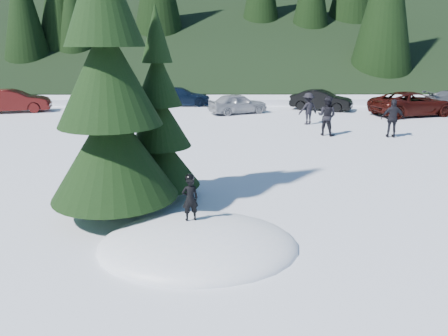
{
  "coord_description": "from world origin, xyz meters",
  "views": [
    {
      "loc": [
        0.5,
        -8.85,
        4.4
      ],
      "look_at": [
        0.59,
        2.5,
        1.1
      ],
      "focal_mm": 35.0,
      "sensor_mm": 36.0,
      "label": 1
    }
  ],
  "objects_px": {
    "adult_2": "(308,109)",
    "car_2": "(124,96)",
    "spruce_short": "(160,127)",
    "car_1": "(14,101)",
    "adult_1": "(393,118)",
    "car_4": "(238,104)",
    "spruce_tall": "(108,88)",
    "child_skier": "(190,199)",
    "adult_0": "(327,116)",
    "car_5": "(321,100)",
    "car_6": "(412,104)",
    "car_3": "(180,96)"
  },
  "relations": [
    {
      "from": "adult_2",
      "to": "car_2",
      "type": "relative_size",
      "value": 0.34
    },
    {
      "from": "spruce_short",
      "to": "car_1",
      "type": "bearing_deg",
      "value": 125.63
    },
    {
      "from": "adult_1",
      "to": "adult_2",
      "type": "relative_size",
      "value": 1.05
    },
    {
      "from": "car_1",
      "to": "car_4",
      "type": "height_order",
      "value": "car_1"
    },
    {
      "from": "spruce_tall",
      "to": "car_1",
      "type": "bearing_deg",
      "value": 121.07
    },
    {
      "from": "adult_1",
      "to": "car_1",
      "type": "relative_size",
      "value": 0.41
    },
    {
      "from": "spruce_tall",
      "to": "spruce_short",
      "type": "relative_size",
      "value": 1.6
    },
    {
      "from": "child_skier",
      "to": "adult_0",
      "type": "bearing_deg",
      "value": -132.81
    },
    {
      "from": "adult_2",
      "to": "car_4",
      "type": "distance_m",
      "value": 5.29
    },
    {
      "from": "spruce_short",
      "to": "child_skier",
      "type": "xyz_separation_m",
      "value": [
        1.01,
        -2.81,
        -1.11
      ]
    },
    {
      "from": "adult_2",
      "to": "adult_1",
      "type": "bearing_deg",
      "value": 111.51
    },
    {
      "from": "child_skier",
      "to": "adult_2",
      "type": "distance_m",
      "value": 15.54
    },
    {
      "from": "spruce_tall",
      "to": "car_2",
      "type": "height_order",
      "value": "spruce_tall"
    },
    {
      "from": "spruce_short",
      "to": "car_2",
      "type": "xyz_separation_m",
      "value": [
        -5.12,
        18.99,
        -1.39
      ]
    },
    {
      "from": "adult_1",
      "to": "spruce_tall",
      "type": "bearing_deg",
      "value": 53.3
    },
    {
      "from": "adult_1",
      "to": "car_5",
      "type": "distance_m",
      "value": 8.75
    },
    {
      "from": "spruce_short",
      "to": "car_5",
      "type": "relative_size",
      "value": 1.34
    },
    {
      "from": "adult_2",
      "to": "car_6",
      "type": "relative_size",
      "value": 0.33
    },
    {
      "from": "spruce_short",
      "to": "adult_1",
      "type": "distance_m",
      "value": 12.93
    },
    {
      "from": "spruce_tall",
      "to": "car_1",
      "type": "distance_m",
      "value": 20.63
    },
    {
      "from": "spruce_short",
      "to": "car_6",
      "type": "xyz_separation_m",
      "value": [
        13.49,
        14.65,
        -1.38
      ]
    },
    {
      "from": "car_2",
      "to": "car_6",
      "type": "xyz_separation_m",
      "value": [
        18.61,
        -4.34,
        0.01
      ]
    },
    {
      "from": "child_skier",
      "to": "adult_1",
      "type": "bearing_deg",
      "value": -144.68
    },
    {
      "from": "spruce_tall",
      "to": "adult_2",
      "type": "relative_size",
      "value": 4.99
    },
    {
      "from": "adult_0",
      "to": "car_5",
      "type": "height_order",
      "value": "adult_0"
    },
    {
      "from": "spruce_tall",
      "to": "adult_0",
      "type": "bearing_deg",
      "value": 52.47
    },
    {
      "from": "car_5",
      "to": "car_3",
      "type": "bearing_deg",
      "value": 100.25
    },
    {
      "from": "spruce_tall",
      "to": "spruce_short",
      "type": "bearing_deg",
      "value": 54.46
    },
    {
      "from": "car_4",
      "to": "car_5",
      "type": "relative_size",
      "value": 0.92
    },
    {
      "from": "car_2",
      "to": "car_5",
      "type": "height_order",
      "value": "car_2"
    },
    {
      "from": "child_skier",
      "to": "car_5",
      "type": "distance_m",
      "value": 21.06
    },
    {
      "from": "child_skier",
      "to": "spruce_tall",
      "type": "bearing_deg",
      "value": -51.18
    },
    {
      "from": "car_1",
      "to": "car_2",
      "type": "height_order",
      "value": "car_1"
    },
    {
      "from": "spruce_short",
      "to": "car_3",
      "type": "xyz_separation_m",
      "value": [
        -1.17,
        19.14,
        -1.46
      ]
    },
    {
      "from": "adult_1",
      "to": "car_1",
      "type": "bearing_deg",
      "value": -8.61
    },
    {
      "from": "adult_0",
      "to": "car_4",
      "type": "xyz_separation_m",
      "value": [
        -4.04,
        6.69,
        -0.31
      ]
    },
    {
      "from": "spruce_tall",
      "to": "adult_2",
      "type": "height_order",
      "value": "spruce_tall"
    },
    {
      "from": "spruce_tall",
      "to": "car_2",
      "type": "distance_m",
      "value": 20.96
    },
    {
      "from": "car_2",
      "to": "child_skier",
      "type": "bearing_deg",
      "value": -179.85
    },
    {
      "from": "spruce_tall",
      "to": "car_3",
      "type": "bearing_deg",
      "value": 90.47
    },
    {
      "from": "adult_1",
      "to": "car_5",
      "type": "relative_size",
      "value": 0.45
    },
    {
      "from": "spruce_tall",
      "to": "child_skier",
      "type": "distance_m",
      "value": 3.39
    },
    {
      "from": "spruce_short",
      "to": "car_2",
      "type": "bearing_deg",
      "value": 105.09
    },
    {
      "from": "car_4",
      "to": "car_2",
      "type": "bearing_deg",
      "value": 43.03
    },
    {
      "from": "adult_0",
      "to": "car_2",
      "type": "distance_m",
      "value": 15.71
    },
    {
      "from": "adult_0",
      "to": "adult_2",
      "type": "distance_m",
      "value": 2.95
    },
    {
      "from": "adult_2",
      "to": "car_5",
      "type": "height_order",
      "value": "adult_2"
    },
    {
      "from": "spruce_tall",
      "to": "adult_1",
      "type": "distance_m",
      "value": 14.74
    },
    {
      "from": "car_4",
      "to": "car_1",
      "type": "bearing_deg",
      "value": 64.34
    },
    {
      "from": "adult_0",
      "to": "car_6",
      "type": "distance_m",
      "value": 8.87
    }
  ]
}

